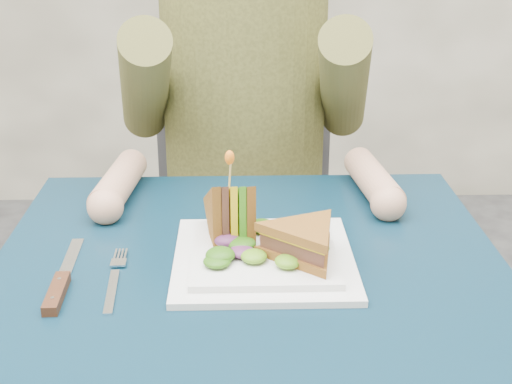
{
  "coord_description": "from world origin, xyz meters",
  "views": [
    {
      "loc": [
        -0.02,
        -0.9,
        1.22
      ],
      "look_at": [
        0.01,
        0.08,
        0.82
      ],
      "focal_mm": 50.0,
      "sensor_mm": 36.0,
      "label": 1
    }
  ],
  "objects_px": {
    "plate": "(264,257)",
    "knife": "(59,286)",
    "sandwich_flat": "(304,241)",
    "fork": "(114,281)",
    "diner": "(244,61)",
    "table": "(250,318)",
    "sandwich_upright": "(230,216)",
    "chair": "(245,207)"
  },
  "relations": [
    {
      "from": "diner",
      "to": "fork",
      "type": "xyz_separation_m",
      "value": [
        -0.19,
        -0.58,
        -0.18
      ]
    },
    {
      "from": "chair",
      "to": "sandwich_flat",
      "type": "bearing_deg",
      "value": -83.44
    },
    {
      "from": "table",
      "to": "fork",
      "type": "relative_size",
      "value": 4.18
    },
    {
      "from": "plate",
      "to": "chair",
      "type": "bearing_deg",
      "value": 91.9
    },
    {
      "from": "sandwich_upright",
      "to": "knife",
      "type": "relative_size",
      "value": 0.64
    },
    {
      "from": "sandwich_upright",
      "to": "table",
      "type": "bearing_deg",
      "value": -68.91
    },
    {
      "from": "diner",
      "to": "sandwich_flat",
      "type": "xyz_separation_m",
      "value": [
        0.08,
        -0.55,
        -0.14
      ]
    },
    {
      "from": "table",
      "to": "plate",
      "type": "distance_m",
      "value": 0.09
    },
    {
      "from": "fork",
      "to": "knife",
      "type": "xyz_separation_m",
      "value": [
        -0.07,
        -0.02,
        0.0
      ]
    },
    {
      "from": "plate",
      "to": "knife",
      "type": "relative_size",
      "value": 1.17
    },
    {
      "from": "sandwich_upright",
      "to": "plate",
      "type": "bearing_deg",
      "value": -43.06
    },
    {
      "from": "sandwich_upright",
      "to": "knife",
      "type": "xyz_separation_m",
      "value": [
        -0.23,
        -0.12,
        -0.05
      ]
    },
    {
      "from": "chair",
      "to": "fork",
      "type": "xyz_separation_m",
      "value": [
        -0.19,
        -0.69,
        0.19
      ]
    },
    {
      "from": "sandwich_flat",
      "to": "chair",
      "type": "bearing_deg",
      "value": 96.56
    },
    {
      "from": "plate",
      "to": "knife",
      "type": "bearing_deg",
      "value": -165.3
    },
    {
      "from": "knife",
      "to": "sandwich_flat",
      "type": "bearing_deg",
      "value": 8.22
    },
    {
      "from": "table",
      "to": "sandwich_flat",
      "type": "distance_m",
      "value": 0.15
    },
    {
      "from": "plate",
      "to": "sandwich_upright",
      "type": "xyz_separation_m",
      "value": [
        -0.05,
        0.04,
        0.05
      ]
    },
    {
      "from": "diner",
      "to": "sandwich_upright",
      "type": "bearing_deg",
      "value": -93.23
    },
    {
      "from": "table",
      "to": "diner",
      "type": "xyz_separation_m",
      "value": [
        -0.0,
        0.55,
        0.26
      ]
    },
    {
      "from": "table",
      "to": "diner",
      "type": "bearing_deg",
      "value": 90.0
    },
    {
      "from": "table",
      "to": "knife",
      "type": "distance_m",
      "value": 0.28
    },
    {
      "from": "diner",
      "to": "plate",
      "type": "height_order",
      "value": "diner"
    },
    {
      "from": "sandwich_upright",
      "to": "fork",
      "type": "distance_m",
      "value": 0.2
    },
    {
      "from": "sandwich_flat",
      "to": "fork",
      "type": "distance_m",
      "value": 0.27
    },
    {
      "from": "table",
      "to": "diner",
      "type": "height_order",
      "value": "diner"
    },
    {
      "from": "plate",
      "to": "diner",
      "type": "bearing_deg",
      "value": 92.31
    },
    {
      "from": "table",
      "to": "sandwich_upright",
      "type": "distance_m",
      "value": 0.15
    },
    {
      "from": "chair",
      "to": "plate",
      "type": "relative_size",
      "value": 3.58
    },
    {
      "from": "knife",
      "to": "diner",
      "type": "bearing_deg",
      "value": 66.64
    },
    {
      "from": "sandwich_flat",
      "to": "plate",
      "type": "bearing_deg",
      "value": 155.56
    },
    {
      "from": "plate",
      "to": "fork",
      "type": "height_order",
      "value": "plate"
    },
    {
      "from": "table",
      "to": "plate",
      "type": "bearing_deg",
      "value": 49.92
    },
    {
      "from": "knife",
      "to": "chair",
      "type": "bearing_deg",
      "value": 70.01
    },
    {
      "from": "chair",
      "to": "diner",
      "type": "height_order",
      "value": "diner"
    },
    {
      "from": "table",
      "to": "chair",
      "type": "xyz_separation_m",
      "value": [
        0.0,
        0.66,
        -0.11
      ]
    },
    {
      "from": "plate",
      "to": "sandwich_upright",
      "type": "height_order",
      "value": "sandwich_upright"
    },
    {
      "from": "sandwich_upright",
      "to": "fork",
      "type": "relative_size",
      "value": 0.78
    },
    {
      "from": "fork",
      "to": "chair",
      "type": "bearing_deg",
      "value": 74.8
    },
    {
      "from": "table",
      "to": "chair",
      "type": "height_order",
      "value": "chair"
    },
    {
      "from": "fork",
      "to": "knife",
      "type": "height_order",
      "value": "knife"
    },
    {
      "from": "fork",
      "to": "plate",
      "type": "bearing_deg",
      "value": 14.53
    }
  ]
}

